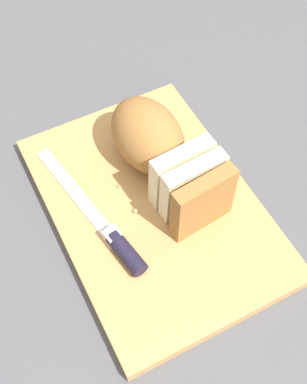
{
  "coord_description": "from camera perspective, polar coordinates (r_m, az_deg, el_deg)",
  "views": [
    {
      "loc": [
        0.32,
        -0.18,
        0.61
      ],
      "look_at": [
        0.0,
        0.0,
        0.05
      ],
      "focal_mm": 46.81,
      "sensor_mm": 36.0,
      "label": 1
    }
  ],
  "objects": [
    {
      "name": "bread_knife",
      "position": [
        0.66,
        -4.59,
        -5.2
      ],
      "size": [
        0.25,
        0.06,
        0.02
      ],
      "rotation": [
        0.0,
        0.0,
        3.29
      ],
      "color": "silver",
      "rests_on": "cutting_board"
    },
    {
      "name": "bread_loaf",
      "position": [
        0.69,
        0.84,
        4.69
      ],
      "size": [
        0.22,
        0.1,
        0.09
      ],
      "rotation": [
        0.0,
        0.0,
        0.06
      ],
      "color": "#996633",
      "rests_on": "cutting_board"
    },
    {
      "name": "ground_plane",
      "position": [
        0.71,
        0.0,
        -2.22
      ],
      "size": [
        3.0,
        3.0,
        0.0
      ],
      "primitive_type": "plane",
      "color": "#4C4C51"
    },
    {
      "name": "crumb_near_loaf",
      "position": [
        0.68,
        1.41,
        -2.92
      ],
      "size": [
        0.0,
        0.0,
        0.0
      ],
      "primitive_type": "sphere",
      "color": "tan",
      "rests_on": "cutting_board"
    },
    {
      "name": "crumb_stray_left",
      "position": [
        0.69,
        -2.1,
        -2.13
      ],
      "size": [
        0.01,
        0.01,
        0.01
      ],
      "primitive_type": "sphere",
      "color": "tan",
      "rests_on": "cutting_board"
    },
    {
      "name": "crumb_near_knife",
      "position": [
        0.71,
        -3.99,
        0.63
      ],
      "size": [
        0.0,
        0.0,
        0.0
      ],
      "primitive_type": "sphere",
      "color": "tan",
      "rests_on": "cutting_board"
    },
    {
      "name": "cutting_board",
      "position": [
        0.7,
        0.0,
        -1.79
      ],
      "size": [
        0.39,
        0.28,
        0.02
      ],
      "primitive_type": "cube",
      "rotation": [
        0.0,
        0.0,
        -0.02
      ],
      "color": "tan",
      "rests_on": "ground_plane"
    }
  ]
}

